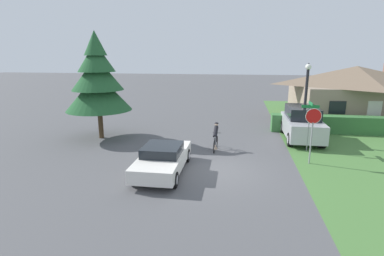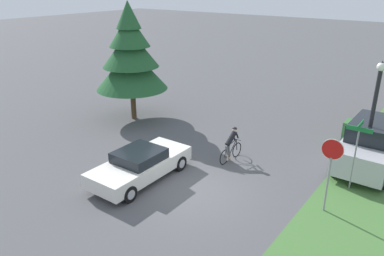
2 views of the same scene
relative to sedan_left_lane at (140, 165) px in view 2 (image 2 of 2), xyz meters
The scene contains 8 objects.
ground_plane 2.37m from the sedan_left_lane, 11.90° to the left, with size 140.00×140.00×0.00m, color #515154.
sedan_left_lane is the anchor object (origin of this frame).
cyclist 4.05m from the sedan_left_lane, 60.14° to the left, with size 0.44×1.63×1.51m.
parked_suv_right 9.50m from the sedan_left_lane, 42.66° to the left, with size 2.04×4.54×2.00m.
stop_sign 7.01m from the sedan_left_lane, 17.69° to the left, with size 0.72×0.07×2.65m.
street_lamp 9.26m from the sedan_left_lane, 39.80° to the left, with size 0.33×0.33×4.60m.
street_name_sign 8.11m from the sedan_left_lane, 31.11° to the left, with size 0.90×0.90×2.64m.
conifer_tall_near 7.70m from the sedan_left_lane, 136.78° to the left, with size 3.90×3.90×6.41m.
Camera 2 is at (7.15, -9.80, 7.34)m, focal length 35.00 mm.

